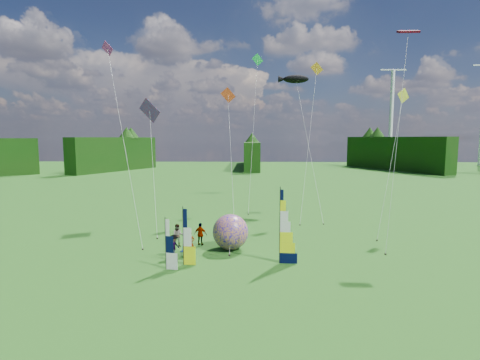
{
  "coord_description": "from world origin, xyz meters",
  "views": [
    {
      "loc": [
        -0.23,
        -21.76,
        8.4
      ],
      "look_at": [
        -1.0,
        4.0,
        5.5
      ],
      "focal_mm": 28.0,
      "sensor_mm": 36.0,
      "label": 1
    }
  ],
  "objects_px": {
    "feather_banner_main": "(280,227)",
    "camp_chair": "(185,250)",
    "side_banner_far": "(166,244)",
    "bol_inflatable": "(231,232)",
    "spectator_d": "(201,234)",
    "spectator_b": "(178,235)",
    "spectator_a": "(190,243)",
    "side_banner_left": "(183,237)",
    "spectator_c": "(174,246)",
    "kite_whale": "(308,135)"
  },
  "relations": [
    {
      "from": "feather_banner_main",
      "to": "camp_chair",
      "type": "distance_m",
      "value": 6.98
    },
    {
      "from": "spectator_a",
      "to": "kite_whale",
      "type": "distance_m",
      "value": 20.91
    },
    {
      "from": "side_banner_left",
      "to": "side_banner_far",
      "type": "distance_m",
      "value": 1.36
    },
    {
      "from": "bol_inflatable",
      "to": "feather_banner_main",
      "type": "bearing_deg",
      "value": -41.5
    },
    {
      "from": "side_banner_far",
      "to": "kite_whale",
      "type": "relative_size",
      "value": 0.19
    },
    {
      "from": "side_banner_far",
      "to": "spectator_b",
      "type": "bearing_deg",
      "value": 100.84
    },
    {
      "from": "spectator_a",
      "to": "spectator_d",
      "type": "relative_size",
      "value": 0.96
    },
    {
      "from": "bol_inflatable",
      "to": "camp_chair",
      "type": "xyz_separation_m",
      "value": [
        -3.12,
        -1.93,
        -0.84
      ]
    },
    {
      "from": "spectator_c",
      "to": "camp_chair",
      "type": "xyz_separation_m",
      "value": [
        0.76,
        0.22,
        -0.33
      ]
    },
    {
      "from": "spectator_a",
      "to": "spectator_b",
      "type": "xyz_separation_m",
      "value": [
        -1.28,
        1.96,
        0.04
      ]
    },
    {
      "from": "camp_chair",
      "to": "bol_inflatable",
      "type": "bearing_deg",
      "value": 43.65
    },
    {
      "from": "bol_inflatable",
      "to": "spectator_a",
      "type": "height_order",
      "value": "bol_inflatable"
    },
    {
      "from": "bol_inflatable",
      "to": "side_banner_left",
      "type": "bearing_deg",
      "value": -129.59
    },
    {
      "from": "spectator_a",
      "to": "camp_chair",
      "type": "distance_m",
      "value": 0.69
    },
    {
      "from": "side_banner_left",
      "to": "kite_whale",
      "type": "xyz_separation_m",
      "value": [
        10.83,
        18.26,
        6.87
      ]
    },
    {
      "from": "spectator_a",
      "to": "camp_chair",
      "type": "relative_size",
      "value": 1.68
    },
    {
      "from": "feather_banner_main",
      "to": "camp_chair",
      "type": "relative_size",
      "value": 4.95
    },
    {
      "from": "spectator_b",
      "to": "bol_inflatable",
      "type": "bearing_deg",
      "value": -17.12
    },
    {
      "from": "side_banner_left",
      "to": "spectator_c",
      "type": "height_order",
      "value": "side_banner_left"
    },
    {
      "from": "side_banner_far",
      "to": "bol_inflatable",
      "type": "xyz_separation_m",
      "value": [
        3.91,
        4.47,
        -0.3
      ]
    },
    {
      "from": "spectator_b",
      "to": "camp_chair",
      "type": "bearing_deg",
      "value": -77.53
    },
    {
      "from": "side_banner_left",
      "to": "spectator_c",
      "type": "xyz_separation_m",
      "value": [
        -0.94,
        1.4,
        -1.06
      ]
    },
    {
      "from": "spectator_b",
      "to": "kite_whale",
      "type": "relative_size",
      "value": 0.1
    },
    {
      "from": "side_banner_left",
      "to": "camp_chair",
      "type": "distance_m",
      "value": 2.15
    },
    {
      "from": "side_banner_far",
      "to": "spectator_a",
      "type": "bearing_deg",
      "value": 79.22
    },
    {
      "from": "spectator_a",
      "to": "spectator_b",
      "type": "height_order",
      "value": "spectator_b"
    },
    {
      "from": "side_banner_far",
      "to": "camp_chair",
      "type": "height_order",
      "value": "side_banner_far"
    },
    {
      "from": "side_banner_left",
      "to": "side_banner_far",
      "type": "height_order",
      "value": "side_banner_left"
    },
    {
      "from": "kite_whale",
      "to": "side_banner_far",
      "type": "bearing_deg",
      "value": -122.16
    },
    {
      "from": "spectator_c",
      "to": "kite_whale",
      "type": "height_order",
      "value": "kite_whale"
    },
    {
      "from": "feather_banner_main",
      "to": "spectator_a",
      "type": "height_order",
      "value": "feather_banner_main"
    },
    {
      "from": "side_banner_left",
      "to": "kite_whale",
      "type": "bearing_deg",
      "value": 65.95
    },
    {
      "from": "spectator_b",
      "to": "camp_chair",
      "type": "distance_m",
      "value": 2.71
    },
    {
      "from": "spectator_d",
      "to": "kite_whale",
      "type": "xyz_separation_m",
      "value": [
        10.31,
        13.68,
        7.88
      ]
    },
    {
      "from": "bol_inflatable",
      "to": "spectator_d",
      "type": "relative_size",
      "value": 1.52
    },
    {
      "from": "spectator_a",
      "to": "camp_chair",
      "type": "xyz_separation_m",
      "value": [
        -0.28,
        -0.53,
        -0.34
      ]
    },
    {
      "from": "spectator_d",
      "to": "camp_chair",
      "type": "xyz_separation_m",
      "value": [
        -0.7,
        -2.95,
        -0.38
      ]
    },
    {
      "from": "camp_chair",
      "to": "feather_banner_main",
      "type": "bearing_deg",
      "value": 2.12
    },
    {
      "from": "side_banner_far",
      "to": "spectator_c",
      "type": "relative_size",
      "value": 1.98
    },
    {
      "from": "side_banner_far",
      "to": "camp_chair",
      "type": "distance_m",
      "value": 2.9
    },
    {
      "from": "camp_chair",
      "to": "spectator_c",
      "type": "bearing_deg",
      "value": -151.66
    },
    {
      "from": "side_banner_left",
      "to": "spectator_d",
      "type": "distance_m",
      "value": 4.72
    },
    {
      "from": "spectator_d",
      "to": "side_banner_left",
      "type": "bearing_deg",
      "value": 98.09
    },
    {
      "from": "spectator_a",
      "to": "spectator_d",
      "type": "xyz_separation_m",
      "value": [
        0.42,
        2.42,
        0.04
      ]
    },
    {
      "from": "spectator_c",
      "to": "spectator_d",
      "type": "relative_size",
      "value": 0.94
    },
    {
      "from": "spectator_a",
      "to": "kite_whale",
      "type": "relative_size",
      "value": 0.1
    },
    {
      "from": "spectator_c",
      "to": "kite_whale",
      "type": "relative_size",
      "value": 0.1
    },
    {
      "from": "feather_banner_main",
      "to": "spectator_d",
      "type": "distance_m",
      "value": 7.35
    },
    {
      "from": "side_banner_left",
      "to": "spectator_b",
      "type": "bearing_deg",
      "value": 112.62
    },
    {
      "from": "side_banner_far",
      "to": "kite_whale",
      "type": "distance_m",
      "value": 23.61
    }
  ]
}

